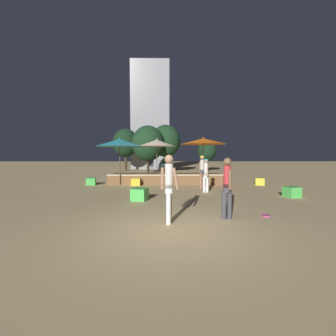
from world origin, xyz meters
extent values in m
plane|color=tan|center=(0.00, 0.00, 0.00)|extent=(120.00, 120.00, 0.00)
cube|color=brown|center=(-0.04, 9.69, 0.28)|extent=(7.42, 2.41, 0.56)
cube|color=#CCB793|center=(-0.04, 8.52, 0.60)|extent=(7.42, 0.12, 0.08)
cylinder|color=brown|center=(2.24, 8.64, 1.26)|extent=(0.05, 0.05, 2.52)
cone|color=orange|center=(2.24, 8.64, 2.70)|extent=(2.91, 2.91, 0.38)
sphere|color=orange|center=(2.24, 8.64, 2.93)|extent=(0.08, 0.08, 0.08)
cylinder|color=brown|center=(-0.66, 8.64, 1.19)|extent=(0.05, 0.05, 2.39)
cone|color=beige|center=(-0.66, 8.64, 2.60)|extent=(2.35, 2.35, 0.42)
sphere|color=beige|center=(-0.66, 8.64, 2.84)|extent=(0.08, 0.08, 0.08)
cylinder|color=brown|center=(-2.92, 8.40, 1.18)|extent=(0.05, 0.05, 2.37)
cone|color=teal|center=(-2.92, 8.40, 2.60)|extent=(2.92, 2.92, 0.46)
sphere|color=teal|center=(-2.92, 8.40, 2.87)|extent=(0.08, 0.08, 0.08)
cube|color=yellow|center=(-1.94, 8.24, 0.22)|extent=(0.57, 0.57, 0.43)
cube|color=yellow|center=(5.72, 8.33, 0.22)|extent=(0.66, 0.66, 0.43)
cube|color=#4CC651|center=(-4.73, 8.51, 0.22)|extent=(0.62, 0.62, 0.43)
cube|color=#4CC651|center=(-1.19, 3.72, 0.24)|extent=(0.72, 0.72, 0.49)
cube|color=#4CC651|center=(5.44, 4.34, 0.23)|extent=(0.67, 0.67, 0.46)
cylinder|color=#997051|center=(2.00, 7.14, 0.42)|extent=(0.13, 0.13, 0.84)
cylinder|color=#997051|center=(1.85, 7.05, 0.42)|extent=(0.13, 0.13, 0.84)
cylinder|color=#3F3F47|center=(1.93, 7.10, 0.92)|extent=(0.22, 0.22, 0.24)
cylinder|color=beige|center=(1.93, 7.10, 1.26)|extent=(0.22, 0.22, 0.64)
cylinder|color=#997051|center=(1.84, 7.25, 1.19)|extent=(0.12, 0.13, 0.57)
cylinder|color=#997051|center=(2.02, 6.95, 1.19)|extent=(0.15, 0.18, 0.58)
sphere|color=#997051|center=(1.93, 7.10, 1.70)|extent=(0.23, 0.23, 0.23)
cylinder|color=#D8D14C|center=(1.93, 7.10, 1.76)|extent=(0.25, 0.25, 0.07)
cylinder|color=#997051|center=(-0.03, 0.68, 0.43)|extent=(0.13, 0.13, 0.86)
cylinder|color=white|center=(-0.06, 0.50, 0.43)|extent=(0.13, 0.13, 0.86)
cylinder|color=white|center=(-0.05, 0.59, 0.94)|extent=(0.22, 0.22, 0.24)
cylinder|color=beige|center=(-0.05, 0.59, 1.29)|extent=(0.22, 0.22, 0.66)
cylinder|color=#997051|center=(-0.23, 0.61, 1.22)|extent=(0.10, 0.09, 0.59)
cylinder|color=#997051|center=(0.13, 0.56, 1.22)|extent=(0.19, 0.11, 0.59)
sphere|color=#997051|center=(-0.05, 0.59, 1.74)|extent=(0.23, 0.23, 0.23)
cylinder|color=#3F3F47|center=(1.54, 0.94, 0.41)|extent=(0.13, 0.13, 0.82)
cylinder|color=#3F3F47|center=(1.71, 0.98, 0.41)|extent=(0.13, 0.13, 0.82)
cylinder|color=#3F3F47|center=(1.63, 0.96, 0.90)|extent=(0.21, 0.21, 0.24)
cylinder|color=#B22D33|center=(1.63, 0.96, 1.23)|extent=(0.21, 0.21, 0.63)
cylinder|color=brown|center=(1.66, 0.79, 1.17)|extent=(0.10, 0.10, 0.56)
cylinder|color=brown|center=(1.59, 1.13, 1.17)|extent=(0.11, 0.16, 0.56)
sphere|color=brown|center=(1.63, 0.96, 1.66)|extent=(0.22, 0.22, 0.22)
cylinder|color=white|center=(1.79, 5.60, 0.38)|extent=(0.13, 0.13, 0.77)
cylinder|color=white|center=(1.95, 5.64, 0.38)|extent=(0.13, 0.13, 0.77)
cylinder|color=white|center=(1.87, 5.62, 0.85)|extent=(0.20, 0.20, 0.24)
cylinder|color=white|center=(1.87, 5.62, 1.16)|extent=(0.20, 0.20, 0.59)
cylinder|color=tan|center=(1.91, 5.46, 1.09)|extent=(0.10, 0.12, 0.52)
cylinder|color=tan|center=(1.84, 5.78, 1.09)|extent=(0.11, 0.18, 0.53)
sphere|color=tan|center=(1.87, 5.62, 1.56)|extent=(0.21, 0.21, 0.21)
cylinder|color=teal|center=(1.87, 5.62, 1.62)|extent=(0.23, 0.23, 0.07)
cylinder|color=#1E4C47|center=(-0.22, 10.56, 0.87)|extent=(0.02, 0.02, 0.45)
cylinder|color=#1E4C47|center=(-0.49, 10.42, 0.87)|extent=(0.02, 0.02, 0.45)
cylinder|color=#1E4C47|center=(-0.09, 10.29, 0.87)|extent=(0.02, 0.02, 0.45)
cylinder|color=#1E4C47|center=(-0.36, 10.16, 0.87)|extent=(0.02, 0.02, 0.45)
cylinder|color=#1E4C47|center=(-0.29, 10.36, 1.09)|extent=(0.40, 0.40, 0.02)
cube|color=#1E4C47|center=(-0.21, 10.20, 1.32)|extent=(0.34, 0.19, 0.45)
cylinder|color=#2D3338|center=(-1.34, 9.64, 0.87)|extent=(0.02, 0.02, 0.45)
cylinder|color=#2D3338|center=(-1.05, 9.56, 0.87)|extent=(0.02, 0.02, 0.45)
cylinder|color=#2D3338|center=(-1.25, 9.93, 0.87)|extent=(0.02, 0.02, 0.45)
cylinder|color=#2D3338|center=(-0.96, 9.84, 0.87)|extent=(0.02, 0.02, 0.45)
cylinder|color=#2D3338|center=(-1.15, 9.74, 1.09)|extent=(0.40, 0.40, 0.02)
cube|color=#2D3338|center=(-1.10, 9.91, 1.32)|extent=(0.35, 0.13, 0.45)
cylinder|color=#E54C99|center=(2.89, 1.23, 0.02)|extent=(0.25, 0.25, 0.03)
cylinder|color=#3D2B1C|center=(4.62, 20.04, 0.71)|extent=(0.28, 0.28, 1.42)
ellipsoid|color=black|center=(4.62, 20.04, 2.37)|extent=(2.11, 2.11, 2.32)
cylinder|color=#3D2B1C|center=(-4.71, 20.80, 0.98)|extent=(0.28, 0.28, 1.95)
ellipsoid|color=black|center=(-4.71, 20.80, 3.28)|extent=(2.95, 2.95, 3.25)
cylinder|color=#3D2B1C|center=(-1.79, 16.55, 0.78)|extent=(0.28, 0.28, 1.57)
ellipsoid|color=#19381E|center=(-1.79, 16.55, 2.98)|extent=(3.14, 3.14, 3.46)
cylinder|color=#3D2B1C|center=(-0.06, 18.13, 0.97)|extent=(0.28, 0.28, 1.94)
ellipsoid|color=#19381E|center=(-0.06, 18.13, 3.32)|extent=(3.05, 3.05, 3.35)
cube|color=gray|center=(-2.08, 26.16, 7.04)|extent=(5.01, 4.91, 14.08)
camera|label=1|loc=(-0.16, -5.39, 1.85)|focal=24.00mm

